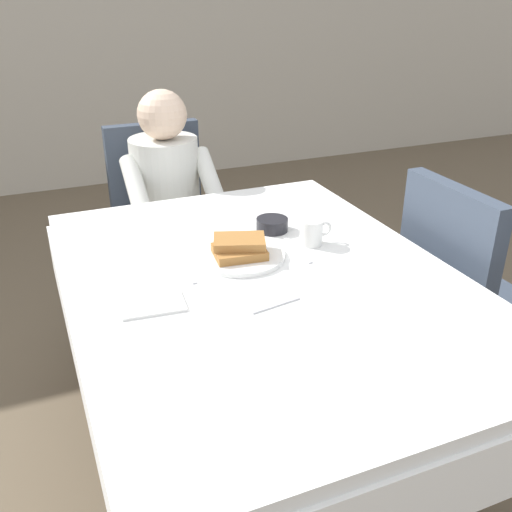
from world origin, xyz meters
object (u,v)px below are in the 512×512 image
object	(u,v)px
diner_person	(168,194)
knife_right_of_plate	(297,250)
plate_breakfast	(240,256)
fork_left_of_plate	(184,271)
breakfast_stack	(239,247)
bowl_butter	(272,225)
spoon_near_edge	(276,305)
dining_table_main	(265,303)
chair_diner	(162,211)
chair_right_side	(463,290)
cup_coffee	(312,232)

from	to	relation	value
diner_person	knife_right_of_plate	size ratio (longest dim) A/B	5.60
plate_breakfast	fork_left_of_plate	distance (m)	0.19
breakfast_stack	bowl_butter	world-z (taller)	breakfast_stack
plate_breakfast	spoon_near_edge	xyz separation A→B (m)	(-0.02, -0.31, -0.01)
breakfast_stack	knife_right_of_plate	size ratio (longest dim) A/B	0.93
dining_table_main	diner_person	world-z (taller)	diner_person
dining_table_main	plate_breakfast	xyz separation A→B (m)	(-0.02, 0.14, 0.10)
dining_table_main	chair_diner	distance (m)	1.18
chair_right_side	knife_right_of_plate	size ratio (longest dim) A/B	4.65
breakfast_stack	fork_left_of_plate	size ratio (longest dim) A/B	1.03
plate_breakfast	chair_right_side	bearing A→B (deg)	-10.34
chair_diner	breakfast_stack	world-z (taller)	chair_diner
diner_person	plate_breakfast	bearing A→B (deg)	90.39
fork_left_of_plate	spoon_near_edge	distance (m)	0.34
breakfast_stack	fork_left_of_plate	bearing A→B (deg)	-176.26
dining_table_main	plate_breakfast	size ratio (longest dim) A/B	5.44
diner_person	fork_left_of_plate	distance (m)	0.91
plate_breakfast	spoon_near_edge	size ratio (longest dim) A/B	1.87
diner_person	cup_coffee	distance (m)	0.91
chair_right_side	spoon_near_edge	world-z (taller)	chair_right_side
chair_right_side	knife_right_of_plate	distance (m)	0.65
diner_person	plate_breakfast	xyz separation A→B (m)	(0.01, -0.87, 0.08)
plate_breakfast	breakfast_stack	bearing A→B (deg)	-126.26
chair_diner	diner_person	size ratio (longest dim) A/B	0.83
dining_table_main	chair_diner	world-z (taller)	chair_diner
bowl_butter	knife_right_of_plate	world-z (taller)	bowl_butter
dining_table_main	chair_right_side	world-z (taller)	chair_right_side
chair_right_side	cup_coffee	bearing A→B (deg)	-105.93
cup_coffee	knife_right_of_plate	size ratio (longest dim) A/B	0.57
breakfast_stack	cup_coffee	bearing A→B (deg)	3.66
chair_diner	bowl_butter	distance (m)	0.91
chair_diner	fork_left_of_plate	world-z (taller)	chair_diner
dining_table_main	knife_right_of_plate	world-z (taller)	knife_right_of_plate
dining_table_main	chair_right_side	xyz separation A→B (m)	(0.77, 0.00, -0.12)
chair_diner	spoon_near_edge	bearing A→B (deg)	89.44
plate_breakfast	bowl_butter	xyz separation A→B (m)	(0.18, 0.16, 0.01)
chair_diner	plate_breakfast	world-z (taller)	chair_diner
chair_diner	plate_breakfast	size ratio (longest dim) A/B	3.32
cup_coffee	breakfast_stack	bearing A→B (deg)	-176.34
dining_table_main	diner_person	xyz separation A→B (m)	(-0.03, 1.01, 0.02)
breakfast_stack	knife_right_of_plate	bearing A→B (deg)	-3.52
plate_breakfast	spoon_near_edge	bearing A→B (deg)	-93.50
plate_breakfast	fork_left_of_plate	world-z (taller)	plate_breakfast
plate_breakfast	dining_table_main	bearing A→B (deg)	-81.26
chair_right_side	chair_diner	bearing A→B (deg)	-145.67
chair_right_side	cup_coffee	distance (m)	0.61
diner_person	breakfast_stack	size ratio (longest dim) A/B	6.02
diner_person	bowl_butter	size ratio (longest dim) A/B	10.18
diner_person	spoon_near_edge	xyz separation A→B (m)	(-0.01, -1.18, 0.07)
bowl_butter	plate_breakfast	bearing A→B (deg)	-138.30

